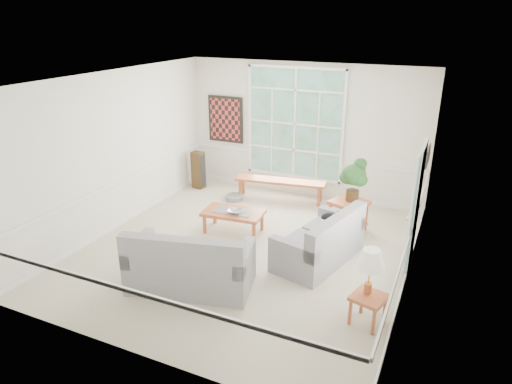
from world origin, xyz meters
TOP-DOWN VIEW (x-y plane):
  - floor at (0.00, 0.00)m, footprint 5.50×6.00m
  - ceiling at (0.00, 0.00)m, footprint 5.50×6.00m
  - wall_back at (0.00, 3.00)m, footprint 5.50×0.02m
  - wall_front at (0.00, -3.00)m, footprint 5.50×0.02m
  - wall_left at (-2.75, 0.00)m, footprint 0.02×6.00m
  - wall_right at (2.75, 0.00)m, footprint 0.02×6.00m
  - window_back at (-0.20, 2.96)m, footprint 2.30×0.08m
  - entry_door at (2.71, 0.60)m, footprint 0.08×0.90m
  - door_sidelight at (2.71, -0.03)m, footprint 0.08×0.26m
  - wall_art at (-1.95, 2.95)m, footprint 0.90×0.06m
  - wall_frame_near at (2.71, 1.75)m, footprint 0.04×0.26m
  - wall_frame_far at (2.71, 2.15)m, footprint 0.04×0.26m
  - loveseat_right at (1.28, 0.16)m, footprint 1.26×1.85m
  - loveseat_front at (-0.26, -1.40)m, footprint 2.02×1.37m
  - coffee_table at (-0.53, 0.55)m, footprint 1.20×0.73m
  - pewter_bowl at (-0.46, 0.48)m, footprint 0.36×0.36m
  - window_bench at (-0.32, 2.44)m, footprint 2.06×0.70m
  - end_table at (1.46, 1.52)m, footprint 0.80×0.80m
  - houseplant at (1.49, 1.56)m, footprint 0.49×0.49m
  - side_table at (2.40, -1.21)m, footprint 0.52×0.52m
  - table_lamp at (2.36, -1.14)m, footprint 0.49×0.49m
  - pet_bed at (-1.26, 2.01)m, footprint 0.48×0.48m
  - floor_speaker at (-2.40, 2.35)m, footprint 0.31×0.25m
  - cat at (1.32, 0.76)m, footprint 0.46×0.40m

SIDE VIEW (x-z plane):
  - floor at x=0.00m, z-range -0.01..0.00m
  - pet_bed at x=-1.26m, z-range 0.00..0.12m
  - coffee_table at x=-0.53m, z-range 0.00..0.43m
  - side_table at x=2.40m, z-range 0.00..0.44m
  - window_bench at x=-0.32m, z-range 0.00..0.47m
  - end_table at x=1.46m, z-range 0.00..0.62m
  - floor_speaker at x=-2.40m, z-range 0.00..0.90m
  - loveseat_right at x=1.28m, z-range 0.00..0.91m
  - pewter_bowl at x=-0.46m, z-range 0.43..0.51m
  - loveseat_front at x=-0.26m, z-range 0.00..1.00m
  - cat at x=1.32m, z-range 0.47..0.65m
  - table_lamp at x=2.36m, z-range 0.44..1.08m
  - houseplant at x=1.49m, z-range 0.62..1.46m
  - entry_door at x=2.71m, z-range 0.00..2.10m
  - door_sidelight at x=2.71m, z-range 0.20..2.10m
  - wall_back at x=0.00m, z-range 0.00..3.00m
  - wall_front at x=0.00m, z-range 0.00..3.00m
  - wall_left at x=-2.75m, z-range 0.00..3.00m
  - wall_right at x=2.75m, z-range 0.00..3.00m
  - wall_frame_near at x=2.71m, z-range 1.39..1.71m
  - wall_frame_far at x=2.71m, z-range 1.39..1.71m
  - wall_art at x=-1.95m, z-range 1.05..2.15m
  - window_back at x=-0.20m, z-range 0.45..2.85m
  - ceiling at x=0.00m, z-range 2.99..3.01m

